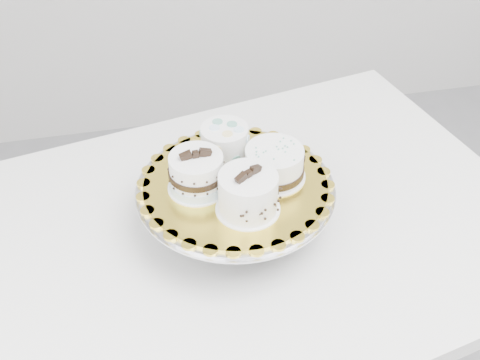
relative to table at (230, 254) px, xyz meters
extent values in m
cube|color=white|center=(0.00, 0.00, 0.05)|extent=(1.37, 1.06, 0.04)
cube|color=white|center=(0.48, 0.47, -0.32)|extent=(0.06, 0.06, 0.71)
cylinder|color=gray|center=(0.01, 0.01, 0.08)|extent=(0.18, 0.18, 0.01)
cylinder|color=gray|center=(0.01, 0.01, 0.12)|extent=(0.11, 0.11, 0.09)
cylinder|color=silver|center=(0.01, 0.01, 0.17)|extent=(0.37, 0.37, 0.01)
cylinder|color=silver|center=(0.01, 0.01, 0.17)|extent=(0.38, 0.38, 0.00)
cylinder|color=gold|center=(0.01, 0.01, 0.18)|extent=(0.42, 0.42, 0.01)
cylinder|color=white|center=(0.02, -0.07, 0.19)|extent=(0.12, 0.12, 0.00)
cylinder|color=white|center=(0.02, -0.07, 0.22)|extent=(0.15, 0.15, 0.07)
cylinder|color=white|center=(-0.06, 0.01, 0.19)|extent=(0.11, 0.11, 0.00)
cylinder|color=white|center=(-0.06, 0.01, 0.22)|extent=(0.11, 0.11, 0.07)
cylinder|color=silver|center=(-0.06, 0.01, 0.20)|extent=(0.10, 0.10, 0.02)
cylinder|color=black|center=(-0.06, 0.01, 0.22)|extent=(0.11, 0.11, 0.01)
cylinder|color=white|center=(0.01, 0.09, 0.19)|extent=(0.11, 0.11, 0.00)
cylinder|color=white|center=(0.01, 0.09, 0.22)|extent=(0.12, 0.12, 0.07)
cylinder|color=white|center=(0.09, 0.01, 0.19)|extent=(0.12, 0.12, 0.00)
cylinder|color=white|center=(0.09, 0.01, 0.22)|extent=(0.15, 0.15, 0.06)
cylinder|color=black|center=(0.09, 0.01, 0.20)|extent=(0.12, 0.12, 0.01)
camera|label=1|loc=(-0.16, -0.84, 0.93)|focal=45.00mm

